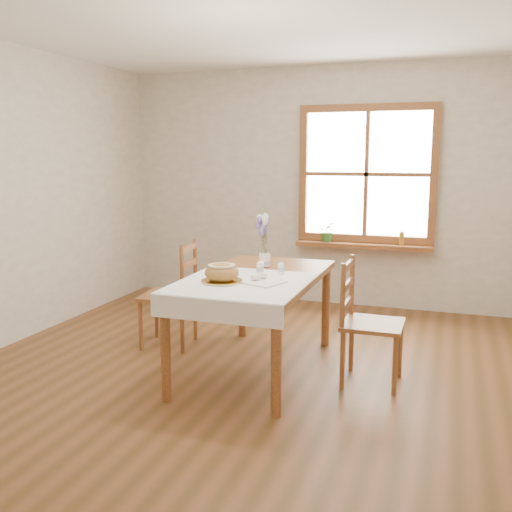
{
  "coord_description": "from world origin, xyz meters",
  "views": [
    {
      "loc": [
        1.39,
        -3.71,
        1.66
      ],
      "look_at": [
        0.0,
        0.3,
        0.9
      ],
      "focal_mm": 40.0,
      "sensor_mm": 36.0,
      "label": 1
    }
  ],
  "objects": [
    {
      "name": "eggs",
      "position": [
        0.13,
        0.04,
        0.8
      ],
      "size": [
        0.28,
        0.27,
        0.05
      ],
      "primitive_type": null,
      "rotation": [
        0.0,
        0.0,
        -0.34
      ],
      "color": "white",
      "rests_on": "egg_napkin"
    },
    {
      "name": "lavender_bouquet",
      "position": [
        -0.04,
        0.63,
        1.01
      ],
      "size": [
        0.16,
        0.16,
        0.31
      ],
      "primitive_type": null,
      "color": "#68579A",
      "rests_on": "flower_vase"
    },
    {
      "name": "window_sill",
      "position": [
        0.5,
        2.4,
        0.69
      ],
      "size": [
        1.46,
        0.2,
        0.05
      ],
      "color": "#9E6131",
      "rests_on": "ground"
    },
    {
      "name": "dining_table",
      "position": [
        0.0,
        0.3,
        0.66
      ],
      "size": [
        0.9,
        1.6,
        0.75
      ],
      "color": "#9E6131",
      "rests_on": "ground"
    },
    {
      "name": "window",
      "position": [
        0.5,
        2.47,
        1.45
      ],
      "size": [
        1.46,
        0.08,
        1.46
      ],
      "color": "#9E6131",
      "rests_on": "ground"
    },
    {
      "name": "ground",
      "position": [
        0.0,
        0.0,
        0.0
      ],
      "size": [
        5.0,
        5.0,
        0.0
      ],
      "primitive_type": "plane",
      "color": "brown",
      "rests_on": "ground"
    },
    {
      "name": "bread_loaf",
      "position": [
        -0.14,
        -0.05,
        0.84
      ],
      "size": [
        0.25,
        0.25,
        0.13
      ],
      "primitive_type": "ellipsoid",
      "color": "#A6753A",
      "rests_on": "bread_plate"
    },
    {
      "name": "salt_shaker",
      "position": [
        0.04,
        0.29,
        0.81
      ],
      "size": [
        0.07,
        0.07,
        0.11
      ],
      "primitive_type": "cylinder",
      "rotation": [
        0.0,
        0.0,
        0.27
      ],
      "color": "white",
      "rests_on": "table_linen"
    },
    {
      "name": "table_linen",
      "position": [
        0.0,
        -0.0,
        0.76
      ],
      "size": [
        0.91,
        0.99,
        0.01
      ],
      "primitive_type": "cube",
      "color": "white",
      "rests_on": "dining_table"
    },
    {
      "name": "chair_left",
      "position": [
        -0.91,
        0.59,
        0.46
      ],
      "size": [
        0.51,
        0.49,
        0.92
      ],
      "primitive_type": null,
      "rotation": [
        0.0,
        0.0,
        -1.43
      ],
      "color": "#9E6131",
      "rests_on": "ground"
    },
    {
      "name": "pepper_shaker",
      "position": [
        0.18,
        0.35,
        0.81
      ],
      "size": [
        0.06,
        0.06,
        0.1
      ],
      "primitive_type": "cylinder",
      "rotation": [
        0.0,
        0.0,
        -0.15
      ],
      "color": "white",
      "rests_on": "table_linen"
    },
    {
      "name": "potted_plant",
      "position": [
        0.11,
        2.4,
        0.8
      ],
      "size": [
        0.22,
        0.24,
        0.17
      ],
      "primitive_type": "imported",
      "rotation": [
        0.0,
        0.0,
        -0.13
      ],
      "color": "#30712D",
      "rests_on": "window_sill"
    },
    {
      "name": "amber_bottle",
      "position": [
        0.9,
        2.4,
        0.79
      ],
      "size": [
        0.06,
        0.06,
        0.15
      ],
      "primitive_type": "cylinder",
      "rotation": [
        0.0,
        0.0,
        -0.14
      ],
      "color": "#B57A21",
      "rests_on": "window_sill"
    },
    {
      "name": "chair_right",
      "position": [
        0.89,
        0.32,
        0.46
      ],
      "size": [
        0.45,
        0.43,
        0.92
      ],
      "primitive_type": null,
      "rotation": [
        0.0,
        0.0,
        1.57
      ],
      "color": "#9E6131",
      "rests_on": "ground"
    },
    {
      "name": "flower_vase",
      "position": [
        -0.04,
        0.63,
        0.8
      ],
      "size": [
        0.12,
        0.12,
        0.1
      ],
      "primitive_type": "cylinder",
      "rotation": [
        0.0,
        0.0,
        -0.34
      ],
      "color": "white",
      "rests_on": "dining_table"
    },
    {
      "name": "egg_napkin",
      "position": [
        0.13,
        0.04,
        0.77
      ],
      "size": [
        0.36,
        0.33,
        0.01
      ],
      "primitive_type": "cube",
      "rotation": [
        0.0,
        0.0,
        -0.34
      ],
      "color": "white",
      "rests_on": "table_linen"
    },
    {
      "name": "bread_plate",
      "position": [
        -0.14,
        -0.05,
        0.77
      ],
      "size": [
        0.3,
        0.3,
        0.02
      ],
      "primitive_type": "cylinder",
      "rotation": [
        0.0,
        0.0,
        0.04
      ],
      "color": "white",
      "rests_on": "table_linen"
    },
    {
      "name": "room_walls",
      "position": [
        0.0,
        0.0,
        1.71
      ],
      "size": [
        4.6,
        5.1,
        2.65
      ],
      "color": "silver",
      "rests_on": "ground"
    }
  ]
}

